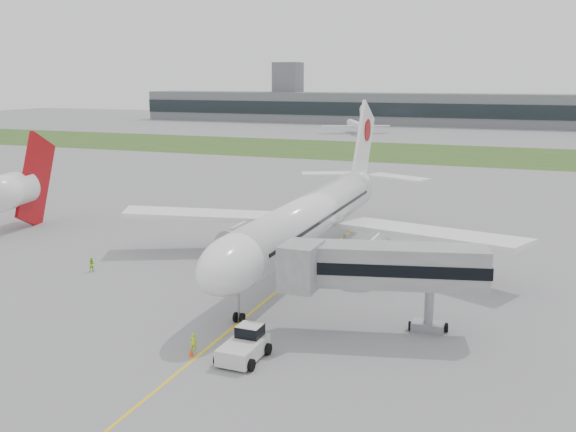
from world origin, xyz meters
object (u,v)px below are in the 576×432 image
at_px(pushback_tug, 245,345).
at_px(jet_bridge, 378,267).
at_px(ground_crew_near, 193,342).
at_px(neighbor_aircraft, 8,191).
at_px(airliner, 313,215).

relative_size(pushback_tug, jet_bridge, 0.28).
bearing_deg(jet_bridge, ground_crew_near, -157.74).
height_order(pushback_tug, neighbor_aircraft, neighbor_aircraft).
height_order(pushback_tug, ground_crew_near, pushback_tug).
bearing_deg(pushback_tug, ground_crew_near, -173.41).
relative_size(airliner, ground_crew_near, 34.15).
bearing_deg(neighbor_aircraft, pushback_tug, -39.81).
xyz_separation_m(jet_bridge, ground_crew_near, (-12.37, -9.02, -4.93)).
relative_size(pushback_tug, ground_crew_near, 2.91).
height_order(jet_bridge, neighbor_aircraft, neighbor_aircraft).
relative_size(airliner, neighbor_aircraft, 3.04).
xyz_separation_m(pushback_tug, jet_bridge, (8.13, 8.61, 4.65)).
bearing_deg(ground_crew_near, jet_bridge, -160.96).
height_order(pushback_tug, jet_bridge, jet_bridge).
bearing_deg(ground_crew_near, pushback_tug, 168.48).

